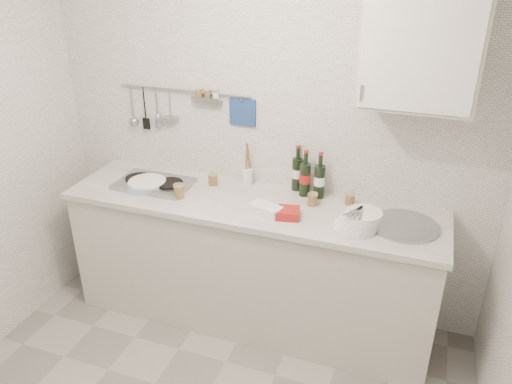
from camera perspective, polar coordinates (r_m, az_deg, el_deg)
back_wall at (r=3.31m, az=1.18°, el=6.25°), size 3.00×0.02×2.50m
counter at (r=3.43m, az=-0.45°, el=-8.34°), size 2.44×0.64×0.96m
wall_rail at (r=3.45m, az=-8.53°, el=9.88°), size 0.98×0.09×0.34m
wall_cabinet at (r=2.81m, az=18.48°, el=16.16°), size 0.60×0.38×0.70m
plate_stack_hob at (r=3.44m, az=-12.49°, el=0.89°), size 0.28×0.27×0.05m
plate_stack_sink at (r=2.92m, az=11.69°, el=-3.19°), size 0.27×0.26×0.11m
wine_bottles at (r=3.23m, az=5.89°, el=2.26°), size 0.24×0.14×0.31m
butter_dish at (r=3.02m, az=1.17°, el=-2.02°), size 0.22×0.16×0.06m
strawberry_punnet at (r=2.99m, az=3.73°, el=-2.43°), size 0.15×0.15×0.05m
utensil_crock at (r=3.38m, az=-0.98°, el=2.00°), size 0.07×0.07×0.31m
jar_a at (r=3.40m, az=-4.94°, el=1.48°), size 0.07×0.07×0.08m
jar_b at (r=3.19m, az=10.69°, el=-0.75°), size 0.06×0.06×0.07m
jar_c at (r=3.14m, az=6.48°, el=-0.83°), size 0.06×0.06×0.08m
jar_d at (r=3.25m, az=-8.81°, el=0.11°), size 0.07×0.07×0.09m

